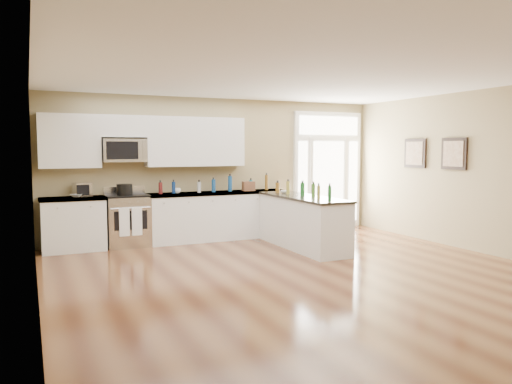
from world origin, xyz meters
TOP-DOWN VIEW (x-y plane):
  - ground at (0.00, 0.00)m, footprint 8.00×8.00m
  - room_shell at (0.00, 0.00)m, footprint 8.00×8.00m
  - back_cabinet_left at (-2.87, 3.69)m, footprint 1.10×0.66m
  - back_cabinet_right at (-0.16, 3.69)m, footprint 2.85×0.66m
  - peninsula_cabinet at (0.93, 2.24)m, footprint 0.69×2.32m
  - upper_cabinet_left at (-2.88, 3.83)m, footprint 1.04×0.33m
  - upper_cabinet_right at (-0.57, 3.83)m, footprint 1.94×0.33m
  - upper_cabinet_short at (-1.95, 3.83)m, footprint 0.82×0.33m
  - microwave at (-1.95, 3.80)m, footprint 0.78×0.41m
  - entry_door at (2.55, 3.95)m, footprint 1.70×0.10m
  - wall_art_near at (3.47, 2.20)m, footprint 0.05×0.58m
  - wall_art_far at (3.47, 1.20)m, footprint 0.05×0.58m
  - kitchen_range at (-1.93, 3.69)m, footprint 0.76×0.68m
  - stockpot at (-1.99, 3.62)m, footprint 0.34×0.34m
  - toaster_oven at (-2.69, 3.82)m, footprint 0.34×0.30m
  - cardboard_box at (0.49, 3.67)m, footprint 0.25×0.19m
  - bowl_left at (-2.80, 3.75)m, footprint 0.28×0.28m
  - bowl_peninsula at (0.91, 2.87)m, footprint 0.23×0.23m
  - cup_counter at (-0.97, 3.74)m, footprint 0.15×0.15m
  - counter_bottles at (0.29, 3.11)m, footprint 2.40×2.40m

SIDE VIEW (x-z plane):
  - ground at x=0.00m, z-range 0.00..0.00m
  - peninsula_cabinet at x=0.93m, z-range -0.04..0.90m
  - back_cabinet_right at x=-0.16m, z-range -0.03..0.91m
  - back_cabinet_left at x=-2.87m, z-range -0.03..0.91m
  - kitchen_range at x=-1.93m, z-range -0.06..1.02m
  - bowl_left at x=-2.80m, z-range 0.94..0.99m
  - bowl_peninsula at x=0.91m, z-range 0.94..1.00m
  - cup_counter at x=-0.97m, z-range 0.94..1.04m
  - cardboard_box at x=0.49m, z-range 0.94..1.13m
  - stockpot at x=-1.99m, z-range 0.95..1.17m
  - counter_bottles at x=0.29m, z-range 0.91..1.22m
  - toaster_oven at x=-2.69m, z-range 0.94..1.19m
  - entry_door at x=2.55m, z-range 0.00..2.60m
  - wall_art_near at x=3.47m, z-range 1.41..1.99m
  - wall_art_far at x=3.47m, z-range 1.41..1.99m
  - room_shell at x=0.00m, z-range -2.29..5.71m
  - microwave at x=-1.95m, z-range 1.55..1.97m
  - upper_cabinet_left at x=-2.88m, z-range 1.45..2.40m
  - upper_cabinet_right at x=-0.57m, z-range 1.45..2.40m
  - upper_cabinet_short at x=-1.95m, z-range 2.00..2.40m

